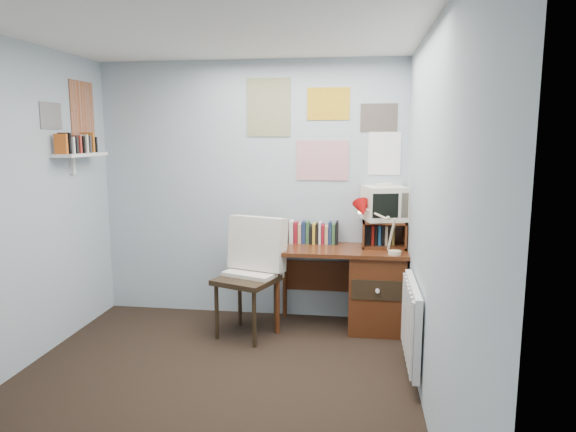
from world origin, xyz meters
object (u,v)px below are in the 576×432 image
(desk_lamp, at_px, (395,231))
(crt_tv, at_px, (384,202))
(desk_chair, at_px, (246,280))
(wall_shelf, at_px, (80,155))
(tv_riser, at_px, (384,234))
(radiator, at_px, (412,322))
(desk, at_px, (370,286))

(desk_lamp, distance_m, crt_tv, 0.39)
(desk_chair, distance_m, crt_tv, 1.46)
(desk_lamp, bearing_deg, desk_chair, -160.27)
(desk_lamp, bearing_deg, wall_shelf, -162.82)
(tv_riser, bearing_deg, radiator, -80.72)
(desk_chair, xyz_separation_m, desk_lamp, (1.30, 0.15, 0.45))
(tv_riser, bearing_deg, desk, -137.04)
(desk_lamp, height_order, tv_riser, desk_lamp)
(wall_shelf, bearing_deg, radiator, -10.89)
(crt_tv, xyz_separation_m, radiator, (0.17, -1.06, -0.76))
(tv_riser, relative_size, radiator, 0.50)
(desk_chair, distance_m, wall_shelf, 1.84)
(tv_riser, height_order, crt_tv, crt_tv)
(crt_tv, bearing_deg, desk, -146.70)
(tv_riser, distance_m, wall_shelf, 2.83)
(desk, relative_size, tv_riser, 3.00)
(desk, bearing_deg, crt_tv, 48.87)
(tv_riser, distance_m, radiator, 1.15)
(tv_riser, xyz_separation_m, wall_shelf, (-2.69, -0.49, 0.74))
(crt_tv, xyz_separation_m, wall_shelf, (-2.69, -0.51, 0.44))
(desk_chair, xyz_separation_m, tv_riser, (1.21, 0.44, 0.37))
(crt_tv, bearing_deg, desk_chair, -174.59)
(desk_chair, bearing_deg, wall_shelf, -157.67)
(desk_lamp, xyz_separation_m, radiator, (0.09, -0.75, -0.55))
(desk, xyz_separation_m, radiator, (0.29, -0.93, 0.01))
(desk, relative_size, wall_shelf, 1.94)
(radiator, xyz_separation_m, wall_shelf, (-2.86, 0.55, 1.20))
(desk, height_order, desk_lamp, desk_lamp)
(tv_riser, distance_m, crt_tv, 0.30)
(desk_lamp, distance_m, tv_riser, 0.32)
(desk, xyz_separation_m, tv_riser, (0.12, 0.11, 0.48))
(tv_riser, relative_size, wall_shelf, 0.65)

